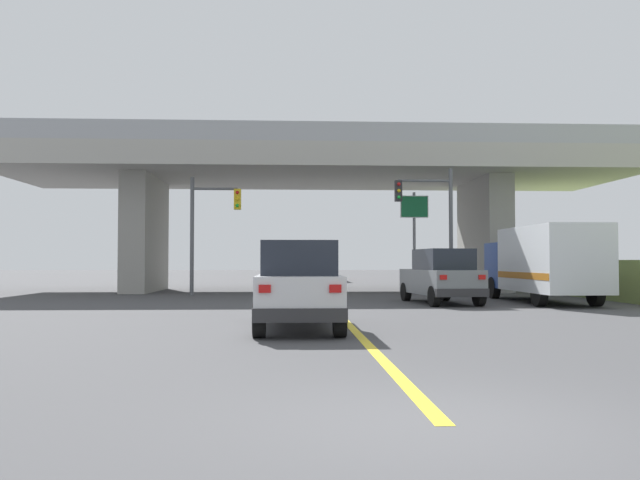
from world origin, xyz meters
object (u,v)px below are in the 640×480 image
Objects in this scene: sedan_oncoming at (292,269)px; traffic_signal_farside at (208,220)px; suv_crossing at (441,276)px; suv_lead at (298,285)px; highway_sign at (414,220)px; semi_truck_distant at (316,260)px; traffic_signal_nearside at (433,214)px; box_truck at (544,262)px.

sedan_oncoming is 14.37m from traffic_signal_farside.
traffic_signal_farside is at bearing 140.37° from suv_crossing.
traffic_signal_farside is at bearing 104.80° from suv_lead.
suv_crossing is 7.97m from highway_sign.
highway_sign is at bearing 80.21° from suv_crossing.
semi_truck_distant is at bearing 75.15° from traffic_signal_farside.
sedan_oncoming is 0.74× the size of semi_truck_distant.
traffic_signal_farside is (-3.96, -13.59, 2.46)m from sedan_oncoming.
suv_crossing is at bearing -74.75° from sedan_oncoming.
sedan_oncoming is 15.89m from traffic_signal_nearside.
suv_lead is at bearing -90.07° from sedan_oncoming.
box_truck is 1.46× the size of highway_sign.
traffic_signal_farside is at bearing -172.35° from highway_sign.
traffic_signal_farside is 0.83× the size of semi_truck_distant.
traffic_signal_farside is (-10.30, 0.73, -0.24)m from traffic_signal_nearside.
traffic_signal_farside is 1.10× the size of highway_sign.
suv_lead is 15.74m from traffic_signal_nearside.
sedan_oncoming is (-9.41, 19.46, -0.51)m from box_truck.
suv_lead is 37.30m from semi_truck_distant.
box_truck is 1.10× the size of semi_truck_distant.
box_truck reaches higher than suv_lead.
highway_sign is at bearing 7.65° from traffic_signal_farside.
sedan_oncoming is 13.84m from highway_sign.
traffic_signal_farside reaches higher than suv_lead.
traffic_signal_nearside reaches higher than suv_lead.
semi_truck_distant is (-4.36, 23.11, -2.05)m from traffic_signal_nearside.
traffic_signal_nearside is at bearing -66.14° from sedan_oncoming.
highway_sign reaches higher than suv_crossing.
semi_truck_distant is at bearing 90.76° from suv_crossing.
suv_lead is 0.83× the size of traffic_signal_nearside.
suv_crossing and sedan_oncoming have the same top height.
suv_crossing is at bearing -93.72° from highway_sign.
traffic_signal_nearside is 10.33m from traffic_signal_farside.
suv_lead is 1.02× the size of suv_crossing.
suv_lead is at bearing -93.08° from semi_truck_distant.
highway_sign reaches higher than suv_lead.
suv_crossing is 0.72× the size of semi_truck_distant.
sedan_oncoming is 0.89× the size of traffic_signal_farside.
traffic_signal_nearside reaches higher than semi_truck_distant.
box_truck is 8.27m from highway_sign.
highway_sign is (0.49, 7.53, 2.57)m from suv_crossing.
traffic_signal_farside is at bearing -106.27° from sedan_oncoming.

